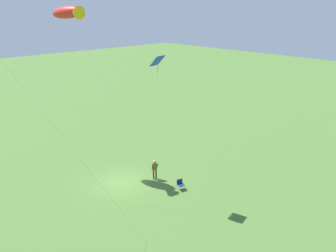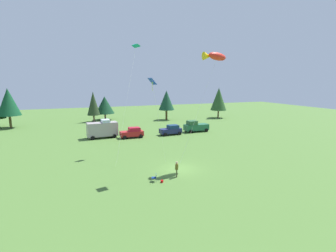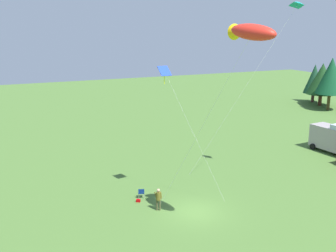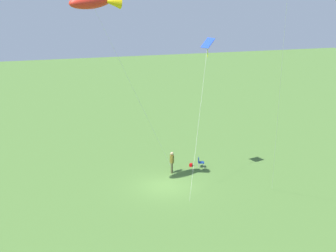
% 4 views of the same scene
% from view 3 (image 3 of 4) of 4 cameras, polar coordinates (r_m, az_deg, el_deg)
% --- Properties ---
extents(ground_plane, '(160.00, 160.00, 0.00)m').
position_cam_3_polar(ground_plane, '(30.34, 4.06, -12.32)').
color(ground_plane, '#466B2E').
extents(person_kite_flyer, '(0.47, 0.56, 1.74)m').
position_cam_3_polar(person_kite_flyer, '(30.10, -1.41, -10.36)').
color(person_kite_flyer, '#494A2C').
rests_on(person_kite_flyer, ground).
extents(folding_chair, '(0.60, 0.60, 0.82)m').
position_cam_3_polar(folding_chair, '(32.41, -3.90, -9.59)').
color(folding_chair, navy).
rests_on(folding_chair, ground).
extents(backpack_on_grass, '(0.36, 0.39, 0.22)m').
position_cam_3_polar(backpack_on_grass, '(31.89, -4.33, -10.74)').
color(backpack_on_grass, '#B0080A').
rests_on(backpack_on_grass, ground).
extents(van_motorhome_grey, '(5.54, 2.92, 3.34)m').
position_cam_3_polar(van_motorhome_grey, '(47.10, 23.12, -1.66)').
color(van_motorhome_grey, '#A29596').
rests_on(van_motorhome_grey, ground).
extents(kite_large_fish, '(8.34, 4.11, 13.82)m').
position_cam_3_polar(kite_large_fish, '(23.55, 11.75, 13.20)').
color(kite_large_fish, red).
rests_on(kite_large_fish, ground).
extents(kite_delta_teal, '(5.28, 7.97, 15.74)m').
position_cam_3_polar(kite_delta_teal, '(35.51, 18.28, 16.36)').
color(kite_delta_teal, teal).
rests_on(kite_delta_teal, ground).
extents(kite_diamond_blue, '(3.39, 4.48, 10.63)m').
position_cam_3_polar(kite_diamond_blue, '(30.22, -0.26, 7.39)').
color(kite_diamond_blue, blue).
rests_on(kite_diamond_blue, ground).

